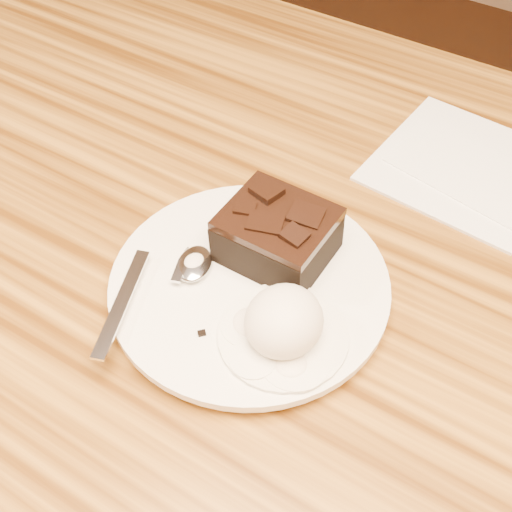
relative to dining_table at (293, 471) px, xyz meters
The scene contains 10 objects.
dining_table is the anchor object (origin of this frame).
plate 0.39m from the dining_table, 135.43° to the right, with size 0.23×0.23×0.02m, color white.
brownie 0.41m from the dining_table, behind, with size 0.08×0.07×0.04m, color black.
ice_cream_scoop 0.42m from the dining_table, 79.35° to the right, with size 0.06×0.06×0.05m, color white.
melt_puddle 0.40m from the dining_table, 79.35° to the right, with size 0.10×0.10×0.00m, color white.
spoon 0.41m from the dining_table, 148.97° to the right, with size 0.03×0.16×0.01m, color silver, non-canonical shape.
napkin 0.44m from the dining_table, 74.79° to the left, with size 0.17×0.17×0.01m, color white.
crumb_a 0.40m from the dining_table, 162.12° to the right, with size 0.01×0.01×0.00m, color black.
crumb_b 0.41m from the dining_table, 158.76° to the right, with size 0.01×0.01×0.00m, color black.
crumb_c 0.41m from the dining_table, 111.75° to the right, with size 0.01×0.00×0.00m, color black.
Camera 1 is at (0.15, -0.32, 1.19)m, focal length 46.90 mm.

